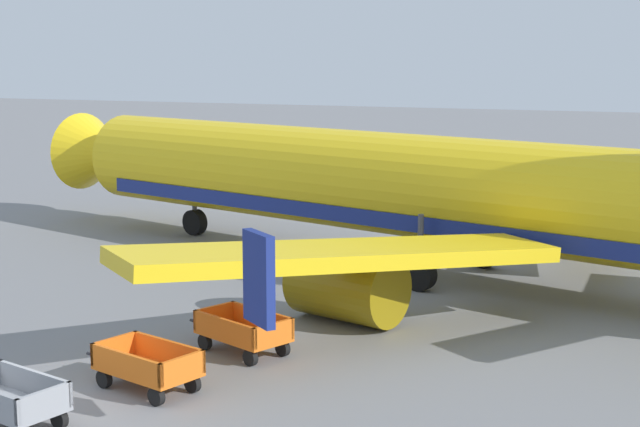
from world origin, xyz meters
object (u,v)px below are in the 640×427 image
baggage_cart_nearest (9,399)px  baggage_cart_third_in_row (243,331)px  baggage_cart_second_in_row (147,366)px  airplane (420,189)px

baggage_cart_nearest → baggage_cart_third_in_row: 6.88m
baggage_cart_nearest → baggage_cart_second_in_row: (1.60, 3.02, 0.00)m
baggage_cart_nearest → baggage_cart_third_in_row: same height
airplane → baggage_cart_third_in_row: (-1.92, -10.76, -2.45)m
airplane → baggage_cart_second_in_row: 14.63m
baggage_cart_nearest → baggage_cart_second_in_row: size_ratio=1.00×
baggage_cart_third_in_row → baggage_cart_nearest: bearing=-111.4°
airplane → baggage_cart_nearest: 17.89m
airplane → baggage_cart_third_in_row: bearing=-100.1°
airplane → baggage_cart_second_in_row: (-2.82, -14.15, -2.45)m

